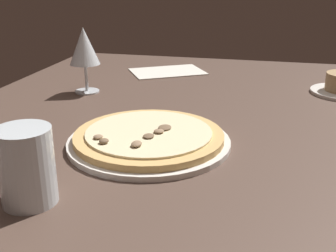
{
  "coord_description": "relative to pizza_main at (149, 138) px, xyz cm",
  "views": [
    {
      "loc": [
        72.5,
        13.74,
        34.15
      ],
      "look_at": [
        2.31,
        -3.0,
        7.0
      ],
      "focal_mm": 45.15,
      "sensor_mm": 36.0,
      "label": 1
    }
  ],
  "objects": [
    {
      "name": "dining_table",
      "position": [
        -4.63,
        6.0,
        -3.21
      ],
      "size": [
        150.0,
        110.0,
        4.0
      ],
      "primitive_type": "cube",
      "color": "brown",
      "rests_on": "ground"
    },
    {
      "name": "pizza_main",
      "position": [
        0.0,
        0.0,
        0.0
      ],
      "size": [
        29.49,
        29.49,
        3.37
      ],
      "color": "silver",
      "rests_on": "dining_table"
    },
    {
      "name": "wine_glass_far",
      "position": [
        -29.5,
        -24.94,
        10.16
      ],
      "size": [
        7.61,
        7.61,
        16.48
      ],
      "color": "silver",
      "rests_on": "dining_table"
    },
    {
      "name": "water_glass",
      "position": [
        22.95,
        -10.35,
        3.67
      ],
      "size": [
        7.54,
        7.54,
        10.72
      ],
      "color": "silver",
      "rests_on": "dining_table"
    },
    {
      "name": "paper_menu",
      "position": [
        -55.92,
        -9.93,
        -1.06
      ],
      "size": [
        23.48,
        25.89,
        0.3
      ],
      "primitive_type": "cube",
      "rotation": [
        0.0,
        0.0,
        0.54
      ],
      "color": "silver",
      "rests_on": "dining_table"
    }
  ]
}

